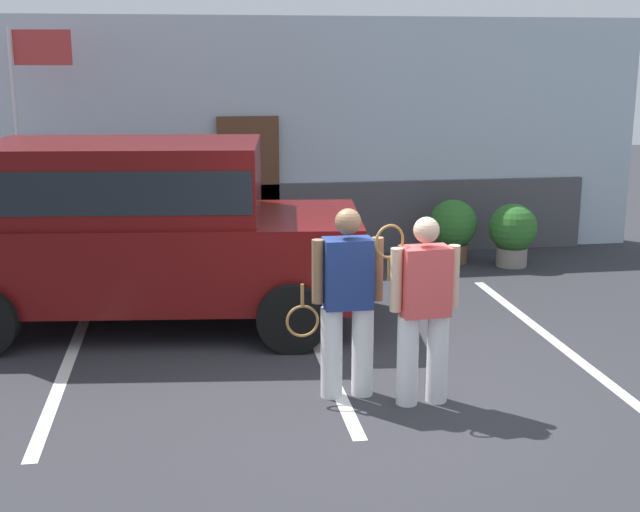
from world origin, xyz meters
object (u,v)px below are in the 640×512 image
(parked_suv, at_px, (140,225))
(potted_plant_secondary, at_px, (513,232))
(tennis_player_woman, at_px, (424,308))
(tennis_player_man, at_px, (347,301))
(flag_pole, at_px, (29,108))
(potted_plant_by_porch, at_px, (453,228))

(parked_suv, relative_size, potted_plant_secondary, 5.29)
(parked_suv, bearing_deg, tennis_player_woman, -39.72)
(tennis_player_man, xyz_separation_m, flag_pole, (-3.36, 4.71, 1.41))
(flag_pole, bearing_deg, potted_plant_by_porch, -0.68)
(potted_plant_by_porch, relative_size, flag_pole, 0.28)
(parked_suv, relative_size, flag_pole, 1.44)
(potted_plant_secondary, bearing_deg, parked_suv, -159.06)
(tennis_player_man, relative_size, potted_plant_secondary, 1.87)
(tennis_player_man, height_order, flag_pole, flag_pole)
(flag_pole, bearing_deg, potted_plant_secondary, -3.59)
(tennis_player_woman, relative_size, potted_plant_secondary, 1.82)
(potted_plant_by_porch, bearing_deg, tennis_player_man, -117.73)
(tennis_player_woman, bearing_deg, tennis_player_man, -26.35)
(potted_plant_secondary, bearing_deg, tennis_player_man, -126.86)
(tennis_player_woman, bearing_deg, parked_suv, -50.27)
(flag_pole, bearing_deg, tennis_player_woman, -51.28)
(parked_suv, distance_m, potted_plant_by_porch, 4.93)
(potted_plant_secondary, xyz_separation_m, flag_pole, (-6.59, 0.41, 1.79))
(potted_plant_by_porch, distance_m, potted_plant_secondary, 0.86)
(potted_plant_secondary, bearing_deg, potted_plant_by_porch, 156.27)
(tennis_player_man, bearing_deg, potted_plant_by_porch, -118.56)
(tennis_player_woman, bearing_deg, potted_plant_by_porch, -114.44)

